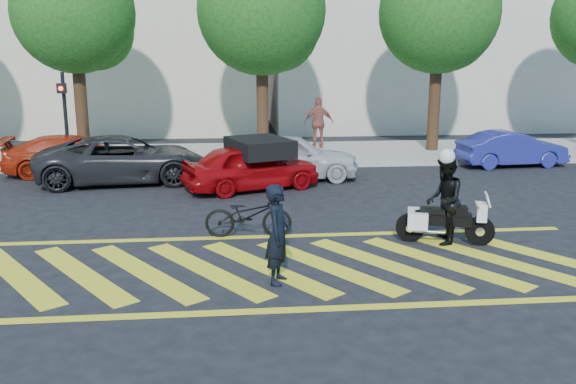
{
  "coord_description": "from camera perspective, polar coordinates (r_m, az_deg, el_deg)",
  "views": [
    {
      "loc": [
        -1.21,
        -10.52,
        3.89
      ],
      "look_at": [
        -0.06,
        1.56,
        1.05
      ],
      "focal_mm": 38.0,
      "sensor_mm": 36.0,
      "label": 1
    }
  ],
  "objects": [
    {
      "name": "parked_left",
      "position": [
        20.6,
        -19.44,
        3.29
      ],
      "size": [
        4.44,
        2.17,
        1.24
      ],
      "primitive_type": "imported",
      "rotation": [
        0.0,
        0.0,
        1.67
      ],
      "color": "#A5210A",
      "rests_on": "ground"
    },
    {
      "name": "sidewalk",
      "position": [
        22.87,
        -2.36,
        3.55
      ],
      "size": [
        60.0,
        5.0,
        0.15
      ],
      "primitive_type": "cube",
      "color": "#9E998E",
      "rests_on": "ground"
    },
    {
      "name": "signal_pole",
      "position": [
        21.03,
        -20.16,
        6.99
      ],
      "size": [
        0.28,
        0.43,
        3.2
      ],
      "color": "black",
      "rests_on": "ground"
    },
    {
      "name": "officer_moto",
      "position": [
        12.77,
        14.41,
        -0.75
      ],
      "size": [
        0.9,
        1.04,
        1.82
      ],
      "primitive_type": "imported",
      "rotation": [
        0.0,
        0.0,
        -1.85
      ],
      "color": "black",
      "rests_on": "ground"
    },
    {
      "name": "pedestrian_right",
      "position": [
        23.8,
        2.88,
        6.49
      ],
      "size": [
        1.15,
        0.48,
        1.96
      ],
      "primitive_type": "imported",
      "rotation": [
        0.0,
        0.0,
        3.14
      ],
      "color": "#9D5247",
      "rests_on": "sidewalk"
    },
    {
      "name": "parked_mid_right",
      "position": [
        18.69,
        0.24,
        3.35
      ],
      "size": [
        4.22,
        1.88,
        1.41
      ],
      "primitive_type": "imported",
      "rotation": [
        0.0,
        0.0,
        1.52
      ],
      "color": "#BCBDC1",
      "rests_on": "ground"
    },
    {
      "name": "parked_right",
      "position": [
        22.16,
        20.19,
        3.82
      ],
      "size": [
        3.74,
        1.57,
        1.2
      ],
      "primitive_type": "imported",
      "rotation": [
        0.0,
        0.0,
        1.66
      ],
      "color": "navy",
      "rests_on": "ground"
    },
    {
      "name": "officer_bike",
      "position": [
        10.28,
        -0.93,
        -3.98
      ],
      "size": [
        0.58,
        0.72,
        1.72
      ],
      "primitive_type": "imported",
      "rotation": [
        0.0,
        0.0,
        1.26
      ],
      "color": "black",
      "rests_on": "ground"
    },
    {
      "name": "tree_center",
      "position": [
        22.66,
        -2.15,
        16.21
      ],
      "size": [
        4.6,
        4.6,
        7.56
      ],
      "color": "black",
      "rests_on": "ground"
    },
    {
      "name": "building_right",
      "position": [
        33.17,
        12.96,
        15.62
      ],
      "size": [
        16.0,
        8.0,
        11.0
      ],
      "primitive_type": "cube",
      "color": "beige",
      "rests_on": "ground"
    },
    {
      "name": "red_convertible",
      "position": [
        17.28,
        -3.46,
        2.37
      ],
      "size": [
        4.18,
        2.84,
        1.32
      ],
      "primitive_type": "imported",
      "rotation": [
        0.0,
        0.0,
        1.93
      ],
      "color": "#95060A",
      "rests_on": "ground"
    },
    {
      "name": "parked_mid_left",
      "position": [
        18.87,
        -15.11,
        2.98
      ],
      "size": [
        5.27,
        2.86,
        1.4
      ],
      "primitive_type": "imported",
      "rotation": [
        0.0,
        0.0,
        1.68
      ],
      "color": "black",
      "rests_on": "ground"
    },
    {
      "name": "tree_left",
      "position": [
        23.19,
        -19.0,
        15.21
      ],
      "size": [
        4.2,
        4.2,
        7.26
      ],
      "color": "black",
      "rests_on": "ground"
    },
    {
      "name": "tree_right",
      "position": [
        23.94,
        14.19,
        15.55
      ],
      "size": [
        4.4,
        4.4,
        7.41
      ],
      "color": "black",
      "rests_on": "ground"
    },
    {
      "name": "police_motorcycle",
      "position": [
        12.89,
        14.35,
        -2.61
      ],
      "size": [
        1.94,
        0.91,
        0.87
      ],
      "rotation": [
        0.0,
        0.0,
        -0.28
      ],
      "color": "black",
      "rests_on": "ground"
    },
    {
      "name": "building_left",
      "position": [
        32.26,
        -18.21,
        14.5
      ],
      "size": [
        16.0,
        8.0,
        10.0
      ],
      "primitive_type": "cube",
      "color": "beige",
      "rests_on": "ground"
    },
    {
      "name": "ground",
      "position": [
        11.28,
        1.04,
        -7.0
      ],
      "size": [
        90.0,
        90.0,
        0.0
      ],
      "primitive_type": "plane",
      "color": "black",
      "rests_on": "ground"
    },
    {
      "name": "bicycle",
      "position": [
        12.9,
        -3.73,
        -2.18
      ],
      "size": [
        1.88,
        0.79,
        0.96
      ],
      "primitive_type": "imported",
      "rotation": [
        0.0,
        0.0,
        1.49
      ],
      "color": "black",
      "rests_on": "ground"
    },
    {
      "name": "crosswalk",
      "position": [
        11.28,
        0.85,
        -6.99
      ],
      "size": [
        12.33,
        4.0,
        0.01
      ],
      "color": "yellow",
      "rests_on": "ground"
    }
  ]
}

